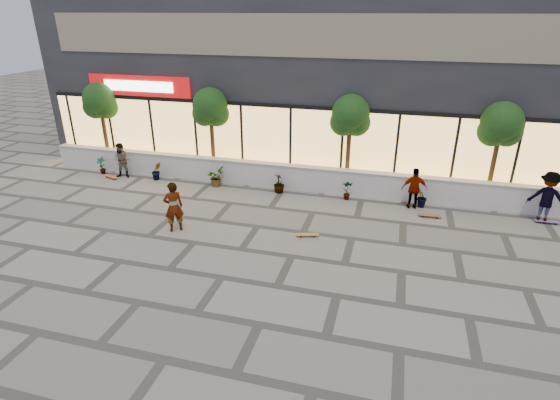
% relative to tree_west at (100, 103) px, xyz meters
% --- Properties ---
extents(ground, '(80.00, 80.00, 0.00)m').
position_rel_tree_west_xyz_m(ground, '(9.00, -7.70, -2.99)').
color(ground, gray).
rests_on(ground, ground).
extents(planter_wall, '(22.00, 0.42, 1.04)m').
position_rel_tree_west_xyz_m(planter_wall, '(9.00, -0.70, -2.46)').
color(planter_wall, white).
rests_on(planter_wall, ground).
extents(retail_building, '(24.00, 9.17, 8.50)m').
position_rel_tree_west_xyz_m(retail_building, '(9.00, 4.79, 1.26)').
color(retail_building, '#232328').
rests_on(retail_building, ground).
extents(shrub_a, '(0.43, 0.29, 0.81)m').
position_rel_tree_west_xyz_m(shrub_a, '(0.50, -1.25, -2.58)').
color(shrub_a, black).
rests_on(shrub_a, ground).
extents(shrub_b, '(0.57, 0.57, 0.81)m').
position_rel_tree_west_xyz_m(shrub_b, '(3.30, -1.25, -2.58)').
color(shrub_b, black).
rests_on(shrub_b, ground).
extents(shrub_c, '(0.68, 0.77, 0.81)m').
position_rel_tree_west_xyz_m(shrub_c, '(6.10, -1.25, -2.58)').
color(shrub_c, black).
rests_on(shrub_c, ground).
extents(shrub_d, '(0.64, 0.64, 0.81)m').
position_rel_tree_west_xyz_m(shrub_d, '(8.90, -1.25, -2.58)').
color(shrub_d, black).
rests_on(shrub_d, ground).
extents(shrub_e, '(0.46, 0.35, 0.81)m').
position_rel_tree_west_xyz_m(shrub_e, '(11.70, -1.25, -2.58)').
color(shrub_e, black).
rests_on(shrub_e, ground).
extents(shrub_f, '(0.55, 0.57, 0.81)m').
position_rel_tree_west_xyz_m(shrub_f, '(14.50, -1.25, -2.58)').
color(shrub_f, black).
rests_on(shrub_f, ground).
extents(tree_west, '(1.60, 1.50, 3.92)m').
position_rel_tree_west_xyz_m(tree_west, '(0.00, 0.00, 0.00)').
color(tree_west, '#4D391B').
rests_on(tree_west, ground).
extents(tree_midwest, '(1.60, 1.50, 3.92)m').
position_rel_tree_west_xyz_m(tree_midwest, '(5.50, 0.00, 0.00)').
color(tree_midwest, '#4D391B').
rests_on(tree_midwest, ground).
extents(tree_mideast, '(1.60, 1.50, 3.92)m').
position_rel_tree_west_xyz_m(tree_mideast, '(11.50, 0.00, 0.00)').
color(tree_mideast, '#4D391B').
rests_on(tree_mideast, ground).
extents(tree_east, '(1.60, 1.50, 3.92)m').
position_rel_tree_west_xyz_m(tree_east, '(17.00, 0.00, 0.00)').
color(tree_east, '#4D391B').
rests_on(tree_east, ground).
extents(skater_center, '(0.76, 0.73, 1.76)m').
position_rel_tree_west_xyz_m(skater_center, '(6.40, -5.44, -2.11)').
color(skater_center, silver).
rests_on(skater_center, ground).
extents(skater_left, '(0.87, 0.74, 1.58)m').
position_rel_tree_west_xyz_m(skater_left, '(1.74, -1.40, -2.20)').
color(skater_left, tan).
rests_on(skater_left, ground).
extents(skater_right_near, '(0.98, 0.53, 1.59)m').
position_rel_tree_west_xyz_m(skater_right_near, '(14.20, -1.40, -2.19)').
color(skater_right_near, silver).
rests_on(skater_right_near, ground).
extents(skater_right_far, '(1.34, 0.96, 1.87)m').
position_rel_tree_west_xyz_m(skater_right_far, '(18.63, -1.40, -2.05)').
color(skater_right_far, '#A1321D').
rests_on(skater_right_far, ground).
extents(skateboard_center, '(0.77, 0.40, 0.09)m').
position_rel_tree_west_xyz_m(skateboard_center, '(10.84, -4.70, -2.91)').
color(skateboard_center, olive).
rests_on(skateboard_center, ground).
extents(skateboard_left, '(0.79, 0.43, 0.09)m').
position_rel_tree_west_xyz_m(skateboard_left, '(1.22, -1.66, -2.91)').
color(skateboard_left, '#DC5329').
rests_on(skateboard_left, ground).
extents(skateboard_right_near, '(0.82, 0.24, 0.10)m').
position_rel_tree_west_xyz_m(skateboard_right_near, '(14.82, -2.08, -2.90)').
color(skateboard_right_near, brown).
rests_on(skateboard_right_near, ground).
extents(skateboard_right_far, '(0.81, 0.24, 0.10)m').
position_rel_tree_west_xyz_m(skateboard_right_far, '(18.80, -1.50, -2.90)').
color(skateboard_right_far, '#71569E').
rests_on(skateboard_right_far, ground).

